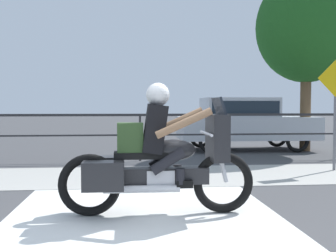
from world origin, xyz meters
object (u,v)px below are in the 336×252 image
(tree_behind_sign, at_px, (307,28))
(motorcycle, at_px, (157,158))
(street_sign, at_px, (336,100))
(parked_car, at_px, (244,120))

(tree_behind_sign, bearing_deg, motorcycle, -125.53)
(street_sign, xyz_separation_m, tree_behind_sign, (0.98, 3.71, 2.16))
(motorcycle, distance_m, street_sign, 5.05)
(parked_car, height_order, tree_behind_sign, tree_behind_sign)
(motorcycle, xyz_separation_m, tree_behind_sign, (4.87, 6.83, 2.91))
(motorcycle, relative_size, tree_behind_sign, 0.46)
(motorcycle, xyz_separation_m, parked_car, (3.12, 7.23, 0.19))
(street_sign, distance_m, tree_behind_sign, 4.40)
(motorcycle, bearing_deg, parked_car, 63.57)
(tree_behind_sign, bearing_deg, parked_car, 166.91)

